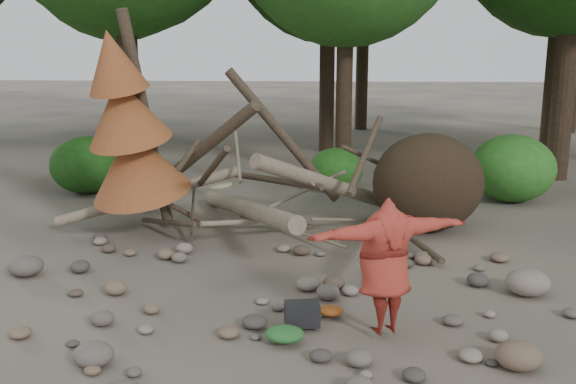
{
  "coord_description": "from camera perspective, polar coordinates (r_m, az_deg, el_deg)",
  "views": [
    {
      "loc": [
        0.64,
        -8.36,
        3.66
      ],
      "look_at": [
        -0.01,
        1.5,
        1.4
      ],
      "focal_mm": 40.0,
      "sensor_mm": 36.0,
      "label": 1
    }
  ],
  "objects": [
    {
      "name": "boulder_front_right",
      "position": [
        8.1,
        19.82,
        -13.52
      ],
      "size": [
        0.54,
        0.49,
        0.33
      ],
      "primitive_type": "ellipsoid",
      "color": "brown",
      "rests_on": "ground"
    },
    {
      "name": "boulder_front_left",
      "position": [
        8.04,
        -16.9,
        -13.63
      ],
      "size": [
        0.48,
        0.43,
        0.29
      ],
      "primitive_type": "ellipsoid",
      "color": "#685E56",
      "rests_on": "ground"
    },
    {
      "name": "boulder_mid_left",
      "position": [
        11.31,
        -22.28,
        -6.08
      ],
      "size": [
        0.57,
        0.51,
        0.34
      ],
      "primitive_type": "ellipsoid",
      "color": "#615851",
      "rests_on": "ground"
    },
    {
      "name": "deadfall_pile",
      "position": [
        12.96,
        9.81,
        0.63
      ],
      "size": [
        8.55,
        5.24,
        3.3
      ],
      "color": "#332619",
      "rests_on": "ground"
    },
    {
      "name": "cloth_orange",
      "position": [
        8.98,
        3.82,
        -10.77
      ],
      "size": [
        0.34,
        0.28,
        0.13
      ],
      "primitive_type": "ellipsoid",
      "color": "#A64E1C",
      "rests_on": "ground"
    },
    {
      "name": "dead_conifer",
      "position": [
        12.41,
        -13.91,
        5.34
      ],
      "size": [
        2.06,
        2.16,
        4.35
      ],
      "color": "#4C3F30",
      "rests_on": "ground"
    },
    {
      "name": "backpack",
      "position": [
        8.62,
        1.26,
        -11.15
      ],
      "size": [
        0.49,
        0.37,
        0.3
      ],
      "primitive_type": "cube",
      "rotation": [
        0.0,
        0.0,
        0.16
      ],
      "color": "black",
      "rests_on": "ground"
    },
    {
      "name": "bush_right",
      "position": [
        16.22,
        19.33,
        1.99
      ],
      "size": [
        2.0,
        2.0,
        1.6
      ],
      "primitive_type": "ellipsoid",
      "color": "#337B26",
      "rests_on": "ground"
    },
    {
      "name": "ground",
      "position": [
        9.15,
        -0.55,
        -10.7
      ],
      "size": [
        120.0,
        120.0,
        0.0
      ],
      "primitive_type": "plane",
      "color": "#514C44",
      "rests_on": "ground"
    },
    {
      "name": "bush_mid",
      "position": [
        16.45,
        4.28,
        1.99
      ],
      "size": [
        1.4,
        1.4,
        1.12
      ],
      "primitive_type": "ellipsoid",
      "color": "#28681E",
      "rests_on": "ground"
    },
    {
      "name": "bush_left",
      "position": [
        16.98,
        -17.49,
        2.31
      ],
      "size": [
        1.8,
        1.8,
        1.44
      ],
      "primitive_type": "ellipsoid",
      "color": "#1E5216",
      "rests_on": "ground"
    },
    {
      "name": "frisbee_thrower",
      "position": [
        8.2,
        8.61,
        -6.48
      ],
      "size": [
        3.34,
        1.4,
        1.92
      ],
      "color": "#A93126",
      "rests_on": "ground"
    },
    {
      "name": "cloth_green",
      "position": [
        8.23,
        -0.29,
        -12.82
      ],
      "size": [
        0.49,
        0.41,
        0.18
      ],
      "primitive_type": "ellipsoid",
      "color": "#29672B",
      "rests_on": "ground"
    },
    {
      "name": "boulder_mid_right",
      "position": [
        10.34,
        20.54,
        -7.54
      ],
      "size": [
        0.66,
        0.59,
        0.4
      ],
      "primitive_type": "ellipsoid",
      "color": "gray",
      "rests_on": "ground"
    }
  ]
}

